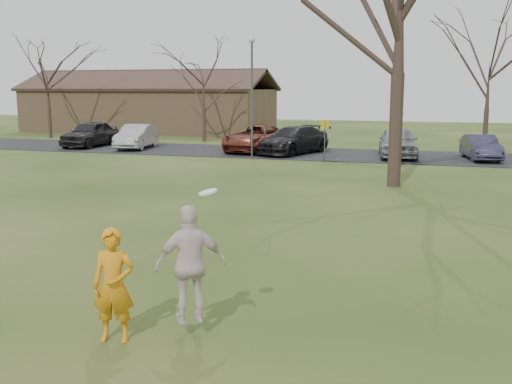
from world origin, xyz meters
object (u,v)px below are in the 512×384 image
(player_defender, at_px, (114,285))
(building, at_px, (149,108))
(car_0, at_px, (90,134))
(car_4, at_px, (398,142))
(lamp_post, at_px, (252,82))
(car_3, at_px, (293,140))
(car_1, at_px, (136,136))
(catching_play, at_px, (191,264))
(car_5, at_px, (481,147))
(car_2, at_px, (255,138))

(player_defender, bearing_deg, building, 102.24)
(car_0, distance_m, car_4, 18.71)
(lamp_post, bearing_deg, car_3, 49.03)
(car_0, relative_size, car_4, 0.99)
(car_1, distance_m, building, 14.83)
(player_defender, relative_size, car_3, 0.33)
(catching_play, relative_size, lamp_post, 0.32)
(player_defender, height_order, catching_play, catching_play)
(car_1, bearing_deg, catching_play, -70.14)
(car_5, height_order, building, building)
(car_3, height_order, catching_play, catching_play)
(catching_play, relative_size, building, 0.10)
(car_4, relative_size, catching_play, 2.32)
(car_0, height_order, car_2, car_0)
(car_4, distance_m, building, 25.34)
(player_defender, xyz_separation_m, catching_play, (1.02, 0.47, 0.27))
(car_1, height_order, building, building)
(building, xyz_separation_m, lamp_post, (14.00, -15.50, 2.04))
(player_defender, distance_m, car_0, 30.24)
(car_0, distance_m, car_2, 10.66)
(car_2, xyz_separation_m, car_4, (8.06, -0.63, 0.05))
(car_1, distance_m, car_4, 15.36)
(car_0, height_order, car_4, car_4)
(car_2, relative_size, lamp_post, 0.87)
(car_5, bearing_deg, player_defender, -115.07)
(player_defender, height_order, car_5, player_defender)
(car_5, height_order, catching_play, catching_play)
(car_5, xyz_separation_m, building, (-25.54, 13.43, 1.26))
(player_defender, height_order, car_1, player_defender)
(catching_play, bearing_deg, car_2, 105.32)
(car_2, distance_m, catching_play, 26.16)
(car_5, distance_m, building, 28.88)
(car_0, bearing_deg, player_defender, -58.24)
(player_defender, relative_size, building, 0.08)
(catching_play, bearing_deg, car_3, 100.38)
(car_4, bearing_deg, car_1, 172.95)
(car_3, bearing_deg, car_5, 19.64)
(car_3, height_order, building, building)
(car_1, xyz_separation_m, lamp_post, (7.94, -2.02, 3.21))
(car_4, bearing_deg, building, 140.80)
(car_3, xyz_separation_m, car_5, (9.78, 0.04, -0.12))
(car_1, height_order, car_4, car_4)
(car_1, xyz_separation_m, car_2, (7.31, 0.61, 0.04))
(car_4, height_order, building, building)
(car_2, distance_m, car_3, 2.47)
(car_1, distance_m, car_5, 19.48)
(lamp_post, bearing_deg, car_4, 15.08)
(car_3, relative_size, catching_play, 2.54)
(car_4, xyz_separation_m, lamp_post, (-7.42, -2.00, 3.13))
(player_defender, distance_m, car_3, 25.34)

